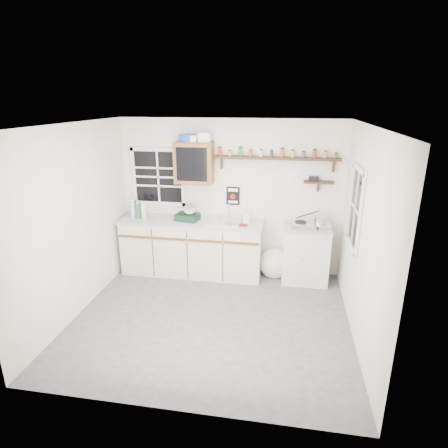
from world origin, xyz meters
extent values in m
cube|color=#48484A|center=(0.00, 0.00, -0.01)|extent=(3.60, 3.20, 0.02)
cube|color=silver|center=(0.00, 0.00, 2.51)|extent=(3.60, 3.20, 0.02)
cube|color=beige|center=(-1.81, 0.00, 1.25)|extent=(0.02, 3.20, 2.50)
cube|color=beige|center=(1.81, 0.00, 1.25)|extent=(0.02, 3.20, 2.50)
cube|color=beige|center=(0.00, 1.61, 1.25)|extent=(3.60, 0.02, 2.50)
cube|color=beige|center=(0.00, -1.61, 1.25)|extent=(3.60, 0.02, 2.50)
cube|color=beige|center=(-0.58, 1.30, 0.44)|extent=(2.27, 0.60, 0.88)
cube|color=#ACAEB4|center=(-0.58, 1.30, 0.90)|extent=(2.31, 0.62, 0.04)
cube|color=#583617|center=(-1.44, 0.99, 0.70)|extent=(0.53, 0.02, 0.03)
cube|color=#583617|center=(-0.87, 0.99, 0.70)|extent=(0.53, 0.02, 0.03)
cube|color=#583617|center=(-0.30, 0.99, 0.70)|extent=(0.53, 0.02, 0.03)
cube|color=#583617|center=(0.27, 0.99, 0.70)|extent=(0.53, 0.02, 0.03)
cube|color=silver|center=(1.25, 1.33, 0.44)|extent=(0.70, 0.55, 0.88)
cube|color=#ACAEB4|center=(1.25, 1.33, 0.90)|extent=(0.73, 0.57, 0.03)
cube|color=silver|center=(-0.05, 1.30, 0.93)|extent=(0.52, 0.44, 0.03)
cylinder|color=silver|center=(0.00, 1.46, 1.06)|extent=(0.02, 0.02, 0.28)
cylinder|color=silver|center=(0.00, 1.40, 1.19)|extent=(0.02, 0.14, 0.02)
cube|color=brown|center=(-0.55, 1.45, 1.82)|extent=(0.60, 0.30, 0.65)
cube|color=black|center=(-0.55, 1.29, 1.82)|extent=(0.48, 0.02, 0.52)
cylinder|color=#1A3EAE|center=(-0.66, 1.45, 2.21)|extent=(0.24, 0.24, 0.11)
cube|color=silver|center=(-0.38, 1.45, 2.22)|extent=(0.18, 0.15, 0.14)
cylinder|color=silver|center=(-0.55, 1.40, 2.20)|extent=(0.12, 0.12, 0.10)
cube|color=black|center=(0.73, 1.51, 1.92)|extent=(1.91, 0.18, 0.04)
cube|color=black|center=(-0.13, 1.55, 1.82)|extent=(0.03, 0.10, 0.18)
cube|color=black|center=(1.58, 1.55, 1.82)|extent=(0.03, 0.10, 0.18)
cylinder|color=red|center=(-0.15, 1.51, 2.00)|extent=(0.05, 0.05, 0.12)
cylinder|color=black|center=(-0.15, 1.51, 2.07)|extent=(0.05, 0.05, 0.02)
cylinder|color=gold|center=(0.01, 1.51, 1.97)|extent=(0.05, 0.05, 0.07)
cylinder|color=black|center=(0.01, 1.51, 2.02)|extent=(0.04, 0.04, 0.02)
cylinder|color=#267226|center=(0.17, 1.51, 2.00)|extent=(0.06, 0.06, 0.13)
cylinder|color=black|center=(0.17, 1.51, 2.07)|extent=(0.05, 0.05, 0.02)
cylinder|color=#99591E|center=(0.33, 1.51, 1.98)|extent=(0.05, 0.05, 0.09)
cylinder|color=black|center=(0.33, 1.51, 2.03)|extent=(0.05, 0.05, 0.02)
cylinder|color=silver|center=(0.49, 1.51, 1.98)|extent=(0.05, 0.05, 0.09)
cylinder|color=black|center=(0.49, 1.51, 2.04)|extent=(0.05, 0.05, 0.02)
cylinder|color=#4C2614|center=(0.65, 1.51, 1.98)|extent=(0.05, 0.05, 0.09)
cylinder|color=black|center=(0.65, 1.51, 2.04)|extent=(0.05, 0.05, 0.02)
cylinder|color=#B24C19|center=(0.80, 1.51, 2.00)|extent=(0.06, 0.06, 0.12)
cylinder|color=black|center=(0.80, 1.51, 2.07)|extent=(0.05, 0.05, 0.02)
cylinder|color=gold|center=(0.96, 1.51, 1.99)|extent=(0.06, 0.06, 0.10)
cylinder|color=black|center=(0.96, 1.51, 2.05)|extent=(0.05, 0.05, 0.02)
cylinder|color=#334C8C|center=(1.12, 1.51, 1.98)|extent=(0.05, 0.05, 0.08)
cylinder|color=black|center=(1.12, 1.51, 2.03)|extent=(0.04, 0.04, 0.02)
cylinder|color=maroon|center=(1.28, 1.51, 1.99)|extent=(0.06, 0.06, 0.11)
cylinder|color=black|center=(1.28, 1.51, 2.06)|extent=(0.05, 0.05, 0.02)
cylinder|color=#BF8C3F|center=(1.44, 1.51, 1.99)|extent=(0.05, 0.05, 0.10)
cylinder|color=black|center=(1.44, 1.51, 2.04)|extent=(0.05, 0.05, 0.02)
cylinder|color=brown|center=(1.60, 1.51, 1.97)|extent=(0.05, 0.05, 0.07)
cylinder|color=black|center=(1.60, 1.51, 2.02)|extent=(0.04, 0.04, 0.02)
cube|color=black|center=(1.38, 1.52, 1.57)|extent=(0.45, 0.15, 0.03)
cube|color=black|center=(1.38, 1.56, 1.49)|extent=(0.03, 0.08, 0.14)
cube|color=black|center=(1.30, 1.52, 1.62)|extent=(0.14, 0.10, 0.07)
cube|color=black|center=(0.05, 1.59, 1.28)|extent=(0.22, 0.01, 0.30)
cube|color=white|center=(0.05, 1.58, 1.38)|extent=(0.16, 0.00, 0.05)
cylinder|color=#A50C0C|center=(0.05, 1.58, 1.27)|extent=(0.09, 0.01, 0.09)
cube|color=white|center=(0.05, 1.58, 1.18)|extent=(0.16, 0.00, 0.04)
cube|color=black|center=(-1.20, 1.59, 1.55)|extent=(0.85, 0.02, 0.90)
cube|color=silver|center=(-1.20, 1.59, 1.55)|extent=(0.93, 0.03, 0.98)
cube|color=black|center=(1.79, 0.55, 1.45)|extent=(0.02, 0.70, 1.00)
cube|color=silver|center=(1.79, 0.55, 1.45)|extent=(0.03, 0.78, 1.08)
cylinder|color=#ACC0C9|center=(-1.56, 1.29, 1.06)|extent=(0.09, 0.09, 0.27)
cylinder|color=silver|center=(-1.56, 1.29, 1.21)|extent=(0.05, 0.05, 0.03)
cylinder|color=#246C34|center=(-1.46, 1.27, 1.05)|extent=(0.09, 0.09, 0.26)
cylinder|color=silver|center=(-1.46, 1.27, 1.19)|extent=(0.05, 0.05, 0.03)
cylinder|color=#ACC0C9|center=(-1.37, 1.25, 1.04)|extent=(0.08, 0.08, 0.24)
cylinder|color=silver|center=(-1.37, 1.25, 1.17)|extent=(0.04, 0.04, 0.03)
cube|color=black|center=(-0.65, 1.30, 0.97)|extent=(0.40, 0.33, 0.11)
cylinder|color=silver|center=(-0.60, 1.30, 1.08)|extent=(0.23, 0.25, 0.21)
imported|color=silver|center=(0.30, 1.37, 1.02)|extent=(0.10, 0.11, 0.20)
cube|color=maroon|center=(0.28, 1.17, 0.93)|extent=(0.13, 0.12, 0.02)
cube|color=silver|center=(1.29, 1.31, 0.95)|extent=(0.61, 0.38, 0.07)
cylinder|color=black|center=(1.14, 1.31, 0.99)|extent=(0.18, 0.18, 0.01)
cylinder|color=black|center=(1.43, 1.31, 0.99)|extent=(0.18, 0.18, 0.01)
cylinder|color=silver|center=(1.43, 1.31, 1.04)|extent=(0.18, 0.18, 0.11)
cylinder|color=black|center=(1.25, 1.40, 1.09)|extent=(0.35, 0.13, 0.18)
ellipsoid|color=silver|center=(0.77, 1.40, 0.22)|extent=(0.46, 0.41, 0.48)
cone|color=silver|center=(0.79, 1.40, 0.43)|extent=(0.13, 0.13, 0.13)
camera|label=1|loc=(0.89, -4.25, 2.78)|focal=30.00mm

